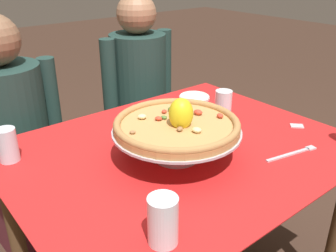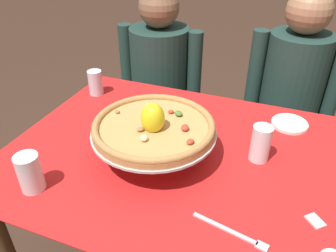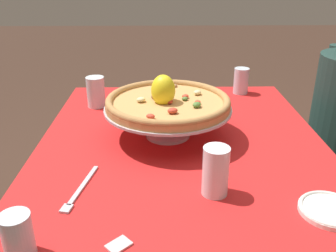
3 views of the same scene
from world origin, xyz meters
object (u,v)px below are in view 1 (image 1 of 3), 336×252
Objects in this scene: pizza at (177,124)px; dinner_fork at (294,153)px; water_glass_side_right at (223,108)px; side_plate at (194,97)px; diner_left at (14,145)px; sugar_packet at (297,126)px; diner_right at (140,105)px; water_glass_back_left at (8,147)px; pizza_stand at (177,136)px; water_glass_front_left at (163,223)px.

dinner_fork is at bearing -35.39° from pizza.
pizza is 0.37m from water_glass_side_right.
diner_left reaches higher than side_plate.
sugar_packet is (0.10, -0.49, -0.01)m from side_plate.
side_plate is (0.43, 0.38, -0.12)m from pizza.
diner_right reaches higher than dinner_fork.
water_glass_side_right is 1.14× the size of water_glass_back_left.
water_glass_back_left is at bearing -106.24° from diner_left.
diner_left reaches higher than pizza_stand.
diner_left is at bearing 73.76° from water_glass_back_left.
diner_right is (-0.12, 0.93, -0.17)m from sugar_packet.
water_glass_front_left is (-0.28, -0.29, -0.03)m from pizza_stand.
pizza is (0.00, -0.00, 0.04)m from pizza_stand.
water_glass_side_right is at bearing 18.44° from pizza.
sugar_packet is at bearing -47.10° from diner_left.
diner_left is (-0.64, 1.03, -0.18)m from dinner_fork.
water_glass_side_right is at bearing -96.04° from diner_right.
diner_right is (0.07, 0.71, -0.22)m from water_glass_side_right.
diner_left reaches higher than dinner_fork.
diner_right reaches higher than water_glass_side_right.
water_glass_front_left is 0.64m from water_glass_back_left.
diner_left is at bearing 91.19° from water_glass_front_left.
diner_left is at bearing -177.78° from diner_right.
pizza_stand is at bearing -68.80° from diner_left.
diner_right reaches higher than water_glass_back_left.
pizza is at bearing -116.97° from diner_right.
water_glass_side_right reaches higher than water_glass_back_left.
water_glass_front_left reaches higher than side_plate.
side_plate is (0.43, 0.38, -0.07)m from pizza_stand.
water_glass_side_right reaches higher than side_plate.
pizza_stand is 0.55m from sugar_packet.
water_glass_side_right is (0.34, 0.11, -0.07)m from pizza.
diner_right is (0.86, 0.49, -0.22)m from water_glass_back_left.
water_glass_back_left is (-0.16, 0.62, -0.01)m from water_glass_front_left.
pizza_stand is 2.92× the size of side_plate.
water_glass_side_right is 0.11× the size of diner_right.
water_glass_front_left is at bearing -88.81° from diner_left.
diner_right is (0.09, 1.06, -0.17)m from dinner_fork.
dinner_fork is at bearing -148.92° from sugar_packet.
water_glass_side_right is 1.06× the size of water_glass_front_left.
diner_right reaches higher than water_glass_front_left.
side_plate is (0.09, 0.26, -0.05)m from water_glass_side_right.
diner_left is (-0.65, 0.68, -0.23)m from water_glass_side_right.
pizza_stand reaches higher than dinner_fork.
water_glass_back_left is at bearing 164.19° from water_glass_side_right.
pizza is at bearing -138.73° from side_plate.
water_glass_back_left is 1.01m from diner_right.
side_plate is at bearing 41.27° from pizza.
water_glass_front_left is at bearing -167.98° from sugar_packet.
diner_right is at bearing 91.50° from side_plate.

